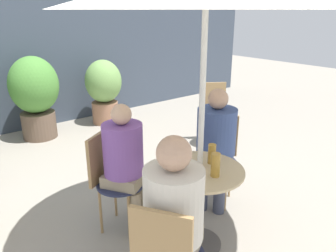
{
  "coord_description": "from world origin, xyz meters",
  "views": [
    {
      "loc": [
        -1.48,
        -1.69,
        1.89
      ],
      "look_at": [
        0.16,
        0.36,
        0.96
      ],
      "focal_mm": 35.0,
      "sensor_mm": 36.0,
      "label": 1
    }
  ],
  "objects_px": {
    "bistro_chair_3": "(215,108)",
    "beer_glass_2": "(215,165)",
    "seated_person_0": "(216,140)",
    "potted_plant_1": "(35,93)",
    "seated_person_2": "(174,213)",
    "beer_glass_1": "(180,159)",
    "cafe_table_near": "(199,190)",
    "seated_person_1": "(125,158)",
    "potted_plant_2": "(104,88)",
    "beer_glass_0": "(212,154)",
    "bistro_chair_1": "(110,173)",
    "bistro_chair_0": "(218,150)"
  },
  "relations": [
    {
      "from": "bistro_chair_3",
      "to": "beer_glass_2",
      "type": "height_order",
      "value": "bistro_chair_3"
    },
    {
      "from": "seated_person_1",
      "to": "seated_person_0",
      "type": "bearing_deg",
      "value": -45.06
    },
    {
      "from": "seated_person_2",
      "to": "beer_glass_1",
      "type": "xyz_separation_m",
      "value": [
        0.43,
        0.45,
        0.07
      ]
    },
    {
      "from": "seated_person_2",
      "to": "seated_person_1",
      "type": "bearing_deg",
      "value": -45.0
    },
    {
      "from": "seated_person_1",
      "to": "potted_plant_2",
      "type": "distance_m",
      "value": 3.1
    },
    {
      "from": "seated_person_2",
      "to": "beer_glass_2",
      "type": "xyz_separation_m",
      "value": [
        0.56,
        0.2,
        0.07
      ]
    },
    {
      "from": "bistro_chair_3",
      "to": "potted_plant_2",
      "type": "distance_m",
      "value": 2.02
    },
    {
      "from": "bistro_chair_0",
      "to": "seated_person_2",
      "type": "distance_m",
      "value": 1.46
    },
    {
      "from": "seated_person_2",
      "to": "potted_plant_2",
      "type": "height_order",
      "value": "seated_person_2"
    },
    {
      "from": "seated_person_0",
      "to": "seated_person_1",
      "type": "distance_m",
      "value": 0.92
    },
    {
      "from": "potted_plant_2",
      "to": "potted_plant_1",
      "type": "bearing_deg",
      "value": -179.94
    },
    {
      "from": "seated_person_2",
      "to": "potted_plant_2",
      "type": "distance_m",
      "value": 4.0
    },
    {
      "from": "seated_person_2",
      "to": "potted_plant_2",
      "type": "bearing_deg",
      "value": -54.38
    },
    {
      "from": "seated_person_1",
      "to": "potted_plant_2",
      "type": "relative_size",
      "value": 1.07
    },
    {
      "from": "cafe_table_near",
      "to": "seated_person_1",
      "type": "bearing_deg",
      "value": 122.39
    },
    {
      "from": "seated_person_0",
      "to": "seated_person_2",
      "type": "height_order",
      "value": "seated_person_2"
    },
    {
      "from": "beer_glass_0",
      "to": "potted_plant_2",
      "type": "xyz_separation_m",
      "value": [
        0.8,
        3.34,
        -0.17
      ]
    },
    {
      "from": "seated_person_1",
      "to": "beer_glass_1",
      "type": "bearing_deg",
      "value": -95.07
    },
    {
      "from": "seated_person_0",
      "to": "potted_plant_1",
      "type": "distance_m",
      "value": 3.1
    },
    {
      "from": "beer_glass_2",
      "to": "potted_plant_2",
      "type": "distance_m",
      "value": 3.64
    },
    {
      "from": "seated_person_2",
      "to": "beer_glass_2",
      "type": "relative_size",
      "value": 6.68
    },
    {
      "from": "bistro_chair_0",
      "to": "beer_glass_2",
      "type": "height_order",
      "value": "bistro_chair_0"
    },
    {
      "from": "bistro_chair_3",
      "to": "beer_glass_0",
      "type": "bearing_deg",
      "value": -104.96
    },
    {
      "from": "seated_person_2",
      "to": "potted_plant_1",
      "type": "xyz_separation_m",
      "value": [
        0.35,
        3.71,
        -0.01
      ]
    },
    {
      "from": "seated_person_2",
      "to": "beer_glass_2",
      "type": "height_order",
      "value": "seated_person_2"
    },
    {
      "from": "bistro_chair_1",
      "to": "beer_glass_1",
      "type": "relative_size",
      "value": 5.35
    },
    {
      "from": "bistro_chair_1",
      "to": "potted_plant_2",
      "type": "bearing_deg",
      "value": 30.41
    },
    {
      "from": "cafe_table_near",
      "to": "beer_glass_2",
      "type": "distance_m",
      "value": 0.32
    },
    {
      "from": "bistro_chair_0",
      "to": "beer_glass_2",
      "type": "relative_size",
      "value": 4.85
    },
    {
      "from": "bistro_chair_3",
      "to": "seated_person_1",
      "type": "distance_m",
      "value": 2.34
    },
    {
      "from": "seated_person_0",
      "to": "cafe_table_near",
      "type": "bearing_deg",
      "value": -90.0
    },
    {
      "from": "bistro_chair_1",
      "to": "seated_person_1",
      "type": "relative_size",
      "value": 0.76
    },
    {
      "from": "beer_glass_0",
      "to": "beer_glass_2",
      "type": "bearing_deg",
      "value": -129.11
    },
    {
      "from": "beer_glass_0",
      "to": "beer_glass_2",
      "type": "height_order",
      "value": "beer_glass_2"
    },
    {
      "from": "seated_person_0",
      "to": "potted_plant_1",
      "type": "height_order",
      "value": "potted_plant_1"
    },
    {
      "from": "potted_plant_1",
      "to": "cafe_table_near",
      "type": "bearing_deg",
      "value": -86.54
    },
    {
      "from": "seated_person_0",
      "to": "potted_plant_2",
      "type": "bearing_deg",
      "value": 140.03
    },
    {
      "from": "seated_person_2",
      "to": "bistro_chair_1",
      "type": "bearing_deg",
      "value": -39.02
    },
    {
      "from": "bistro_chair_1",
      "to": "seated_person_2",
      "type": "distance_m",
      "value": 1.05
    },
    {
      "from": "seated_person_0",
      "to": "beer_glass_2",
      "type": "relative_size",
      "value": 6.55
    },
    {
      "from": "potted_plant_2",
      "to": "seated_person_1",
      "type": "bearing_deg",
      "value": -114.77
    },
    {
      "from": "bistro_chair_0",
      "to": "potted_plant_2",
      "type": "relative_size",
      "value": 0.81
    },
    {
      "from": "seated_person_2",
      "to": "beer_glass_0",
      "type": "height_order",
      "value": "seated_person_2"
    },
    {
      "from": "seated_person_2",
      "to": "beer_glass_0",
      "type": "bearing_deg",
      "value": -94.7
    },
    {
      "from": "seated_person_1",
      "to": "beer_glass_0",
      "type": "relative_size",
      "value": 7.18
    },
    {
      "from": "bistro_chair_1",
      "to": "beer_glass_0",
      "type": "xyz_separation_m",
      "value": [
        0.58,
        -0.66,
        0.25
      ]
    },
    {
      "from": "seated_person_0",
      "to": "potted_plant_1",
      "type": "relative_size",
      "value": 0.96
    },
    {
      "from": "bistro_chair_0",
      "to": "bistro_chair_1",
      "type": "xyz_separation_m",
      "value": [
        -1.11,
        0.25,
        0.0
      ]
    },
    {
      "from": "seated_person_0",
      "to": "seated_person_1",
      "type": "bearing_deg",
      "value": -135.06
    },
    {
      "from": "bistro_chair_1",
      "to": "seated_person_0",
      "type": "bearing_deg",
      "value": -51.03
    }
  ]
}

